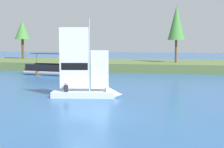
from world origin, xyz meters
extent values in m
plane|color=#2D609E|center=(0.00, 0.00, 0.00)|extent=(200.00, 200.00, 0.00)
cube|color=#5B703D|center=(0.00, 30.95, 0.56)|extent=(80.00, 12.87, 1.12)
cylinder|color=brown|center=(-20.67, 33.93, 2.73)|extent=(0.41, 0.41, 3.21)
cone|color=#47893D|center=(-20.67, 33.93, 5.84)|extent=(2.47, 2.47, 3.02)
cylinder|color=brown|center=(4.15, 29.10, 2.65)|extent=(0.29, 0.29, 3.05)
cone|color=#47893D|center=(4.15, 29.10, 6.51)|extent=(2.29, 2.29, 4.67)
cube|color=brown|center=(-11.10, 22.31, 0.26)|extent=(1.87, 5.41, 0.51)
cube|color=silver|center=(-2.09, 5.61, 0.21)|extent=(4.67, 2.02, 0.43)
cone|color=silver|center=(0.14, 5.95, 0.21)|extent=(1.30, 1.37, 1.21)
cylinder|color=#B7B7BC|center=(-1.64, 5.67, 3.04)|extent=(0.08, 0.08, 5.23)
cube|color=white|center=(-2.72, 5.51, 2.86)|extent=(2.15, 0.36, 4.36)
cube|color=black|center=(-2.72, 5.51, 2.23)|extent=(1.93, 0.33, 0.52)
cube|color=white|center=(-0.91, 5.79, 2.02)|extent=(1.27, 0.22, 2.78)
cylinder|color=#B7B7BC|center=(-2.72, 5.51, 0.65)|extent=(2.15, 0.39, 0.06)
cube|color=#26262D|center=(-3.24, 5.13, 0.67)|extent=(0.31, 0.24, 0.48)
sphere|color=tan|center=(-3.24, 5.13, 1.02)|extent=(0.20, 0.20, 0.20)
cube|color=silver|center=(-3.18, 5.74, 0.66)|extent=(0.31, 0.24, 0.46)
sphere|color=tan|center=(-3.18, 5.74, 1.00)|extent=(0.20, 0.20, 0.20)
cylinder|color=#B2B2B7|center=(-10.46, 21.24, 0.30)|extent=(6.11, 1.75, 0.60)
cylinder|color=#B2B2B7|center=(-10.75, 19.70, 0.30)|extent=(6.11, 1.75, 0.60)
cube|color=black|center=(-10.60, 20.47, 0.65)|extent=(6.17, 3.24, 0.10)
cube|color=black|center=(-10.42, 21.44, 1.00)|extent=(5.54, 1.17, 0.60)
cube|color=black|center=(-10.79, 19.50, 1.00)|extent=(5.54, 1.17, 0.60)
cylinder|color=#B2B2B7|center=(-8.80, 20.12, 1.61)|extent=(0.06, 0.06, 1.82)
cylinder|color=#B2B2B7|center=(-12.40, 20.82, 1.61)|extent=(0.06, 0.06, 1.82)
cube|color=#333842|center=(-10.60, 20.47, 2.56)|extent=(4.45, 2.70, 0.08)
camera|label=1|loc=(4.75, -17.77, 4.09)|focal=54.33mm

